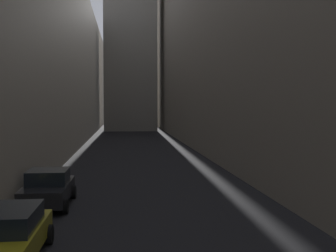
# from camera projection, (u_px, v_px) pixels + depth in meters

# --- Properties ---
(ground_plane) EXTENTS (264.00, 264.00, 0.00)m
(ground_plane) POSITION_uv_depth(u_px,v_px,m) (136.00, 148.00, 42.41)
(ground_plane) COLOR black
(building_block_left) EXTENTS (12.70, 108.00, 18.01)m
(building_block_left) POSITION_uv_depth(u_px,v_px,m) (16.00, 58.00, 42.71)
(building_block_left) COLOR gray
(building_block_left) RESTS_ON ground
(building_block_right) EXTENTS (10.27, 108.00, 25.66)m
(building_block_right) POSITION_uv_depth(u_px,v_px,m) (236.00, 24.00, 44.88)
(building_block_right) COLOR gray
(building_block_right) RESTS_ON ground
(parked_car_left_third) EXTENTS (1.99, 4.19, 1.48)m
(parked_car_left_third) POSITION_uv_depth(u_px,v_px,m) (6.00, 234.00, 11.55)
(parked_car_left_third) COLOR #A59919
(parked_car_left_third) RESTS_ON ground
(parked_car_left_far) EXTENTS (1.98, 4.08, 1.55)m
(parked_car_left_far) POSITION_uv_depth(u_px,v_px,m) (48.00, 188.00, 18.01)
(parked_car_left_far) COLOR black
(parked_car_left_far) RESTS_ON ground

